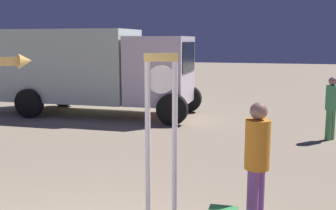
% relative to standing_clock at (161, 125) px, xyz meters
% --- Properties ---
extents(standing_clock, '(0.43, 0.18, 2.26)m').
position_rel_standing_clock_xyz_m(standing_clock, '(0.00, 0.00, 0.00)').
color(standing_clock, white).
rests_on(standing_clock, ground_plane).
extents(person_near_clock, '(0.32, 0.32, 1.66)m').
position_rel_standing_clock_xyz_m(person_near_clock, '(1.19, 0.24, -0.43)').
color(person_near_clock, '#7A498F').
rests_on(person_near_clock, ground_plane).
extents(person_distant, '(0.30, 0.30, 1.54)m').
position_rel_standing_clock_xyz_m(person_distant, '(2.77, 5.50, -0.49)').
color(person_distant, '#4A8C50').
rests_on(person_distant, ground_plane).
extents(box_truck_near, '(6.60, 2.49, 2.75)m').
position_rel_standing_clock_xyz_m(box_truck_near, '(-4.39, 7.36, 0.19)').
color(box_truck_near, silver).
rests_on(box_truck_near, ground_plane).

